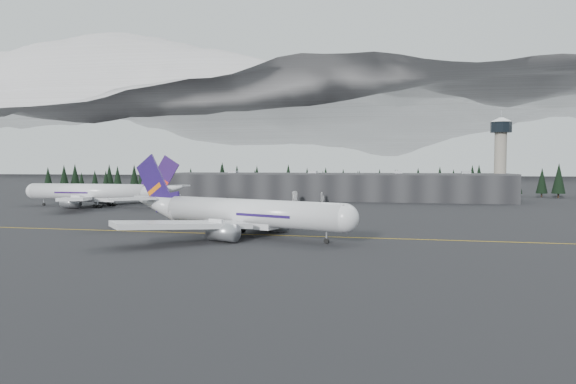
% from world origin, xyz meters
% --- Properties ---
extents(ground, '(1400.00, 1400.00, 0.00)m').
position_xyz_m(ground, '(0.00, 0.00, 0.00)').
color(ground, black).
rests_on(ground, ground).
extents(taxiline, '(400.00, 0.40, 0.02)m').
position_xyz_m(taxiline, '(0.00, -2.00, 0.01)').
color(taxiline, gold).
rests_on(taxiline, ground).
extents(terminal, '(160.00, 30.00, 12.60)m').
position_xyz_m(terminal, '(0.00, 125.00, 6.30)').
color(terminal, black).
rests_on(terminal, ground).
extents(control_tower, '(10.00, 10.00, 37.70)m').
position_xyz_m(control_tower, '(75.00, 128.00, 23.41)').
color(control_tower, gray).
rests_on(control_tower, ground).
extents(treeline, '(360.00, 20.00, 15.00)m').
position_xyz_m(treeline, '(0.00, 162.00, 7.50)').
color(treeline, black).
rests_on(treeline, ground).
extents(mountain_ridge, '(4400.00, 900.00, 420.00)m').
position_xyz_m(mountain_ridge, '(0.00, 1000.00, 0.00)').
color(mountain_ridge, white).
rests_on(mountain_ridge, ground).
extents(jet_main, '(63.44, 56.86, 19.26)m').
position_xyz_m(jet_main, '(-8.57, -3.61, 5.43)').
color(jet_main, silver).
rests_on(jet_main, ground).
extents(jet_parked, '(68.65, 63.36, 20.18)m').
position_xyz_m(jet_parked, '(-84.08, 63.46, 5.69)').
color(jet_parked, silver).
rests_on(jet_parked, ground).
extents(gse_vehicle_a, '(3.40, 5.44, 1.40)m').
position_xyz_m(gse_vehicle_a, '(-14.30, 102.40, 0.70)').
color(gse_vehicle_a, silver).
rests_on(gse_vehicle_a, ground).
extents(gse_vehicle_b, '(4.69, 1.94, 1.59)m').
position_xyz_m(gse_vehicle_b, '(-2.34, 104.53, 0.79)').
color(gse_vehicle_b, '#BCBCBE').
rests_on(gse_vehicle_b, ground).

